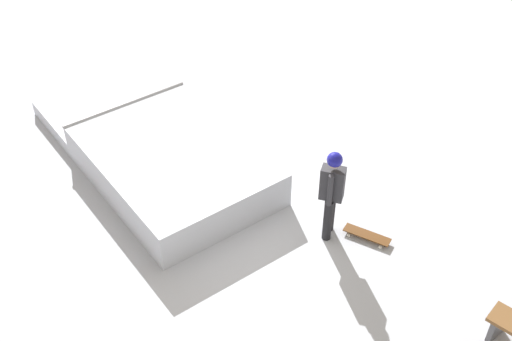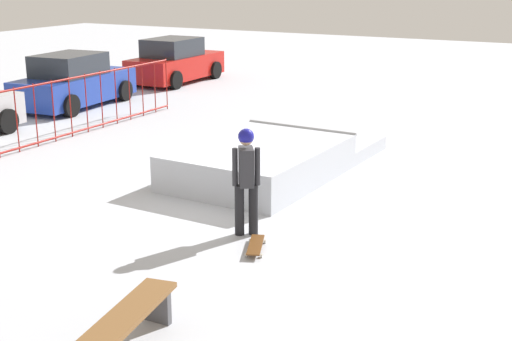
% 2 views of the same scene
% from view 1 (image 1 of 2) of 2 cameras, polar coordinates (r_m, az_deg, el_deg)
% --- Properties ---
extents(ground_plane, '(60.00, 60.00, 0.00)m').
position_cam_1_polar(ground_plane, '(11.53, -3.70, -3.03)').
color(ground_plane, '#B2B7C1').
extents(skate_ramp, '(5.52, 2.86, 0.74)m').
position_cam_1_polar(skate_ramp, '(12.24, -8.36, 1.47)').
color(skate_ramp, silver).
rests_on(skate_ramp, ground).
extents(skater, '(0.44, 0.39, 1.73)m').
position_cam_1_polar(skater, '(10.38, 6.70, -1.60)').
color(skater, black).
rests_on(skater, ground).
extents(skateboard, '(0.82, 0.49, 0.09)m').
position_cam_1_polar(skateboard, '(11.03, 9.75, -5.62)').
color(skateboard, '#593314').
rests_on(skateboard, ground).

